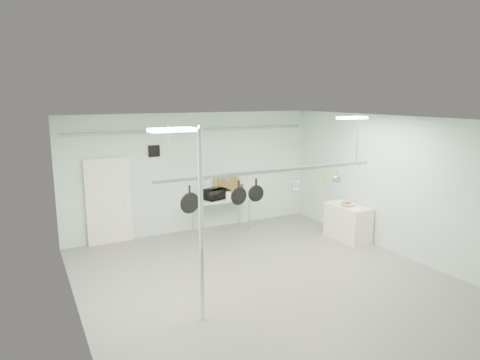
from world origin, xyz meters
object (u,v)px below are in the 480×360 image
coffee_canister (228,195)px  skillet_mid (239,193)px  pot_rack (274,169)px  side_cabinet (348,222)px  fruit_bowl (347,204)px  skillet_right (256,190)px  chrome_pole (201,226)px  skillet_left (190,199)px  prep_table (221,201)px  microwave (215,194)px

coffee_canister → skillet_mid: 3.50m
pot_rack → skillet_mid: 0.85m
side_cabinet → pot_rack: (-2.95, -1.10, 1.78)m
side_cabinet → fruit_bowl: (-0.07, -0.03, 0.49)m
fruit_bowl → skillet_right: (-3.26, -1.07, 0.91)m
fruit_bowl → coffee_canister: bearing=138.6°
side_cabinet → skillet_right: size_ratio=2.63×
chrome_pole → fruit_bowl: chrome_pole is taller
coffee_canister → skillet_left: skillet_left is taller
prep_table → skillet_left: bearing=-123.0°
prep_table → skillet_mid: (-1.16, -3.30, 1.02)m
chrome_pole → fruit_bowl: 5.21m
pot_rack → coffee_canister: 3.41m
fruit_bowl → skillet_left: (-4.62, -1.07, 0.89)m
coffee_canister → side_cabinet: bearing=-40.1°
skillet_mid → skillet_right: size_ratio=1.04×
pot_rack → microwave: (0.20, 3.23, -1.17)m
pot_rack → coffee_canister: size_ratio=22.25×
pot_rack → skillet_right: pot_rack is taller
microwave → prep_table: bearing=-178.8°
prep_table → skillet_right: bearing=-103.4°
skillet_left → skillet_right: size_ratio=1.10×
pot_rack → skillet_right: size_ratio=10.50×
coffee_canister → skillet_right: size_ratio=0.47×
side_cabinet → coffee_canister: bearing=139.9°
microwave → coffee_canister: bearing=146.7°
pot_rack → skillet_left: size_ratio=9.51×
fruit_bowl → skillet_mid: skillet_mid is taller
fruit_bowl → skillet_left: skillet_left is taller
skillet_left → skillet_right: bearing=-9.7°
skillet_right → coffee_canister: bearing=77.5°
microwave → fruit_bowl: (2.68, -2.15, -0.11)m
prep_table → microwave: 0.31m
prep_table → fruit_bowl: (2.48, -2.23, 0.11)m
chrome_pole → pot_rack: bearing=25.3°
skillet_mid → skillet_right: same height
chrome_pole → prep_table: bearing=61.3°
side_cabinet → coffee_canister: 3.21m
pot_rack → coffee_canister: (0.53, 3.14, -1.22)m
microwave → pot_rack: bearing=67.9°
fruit_bowl → skillet_right: 3.56m
skillet_left → chrome_pole: bearing=-109.6°
side_cabinet → skillet_right: (-3.34, -1.10, 1.41)m
pot_rack → prep_table: bearing=83.1°
microwave → fruit_bowl: 3.44m
prep_table → pot_rack: pot_rack is taller
pot_rack → microwave: bearing=86.5°
microwave → skillet_right: skillet_right is taller
coffee_canister → skillet_left: 3.96m
chrome_pole → skillet_right: size_ratio=7.00×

